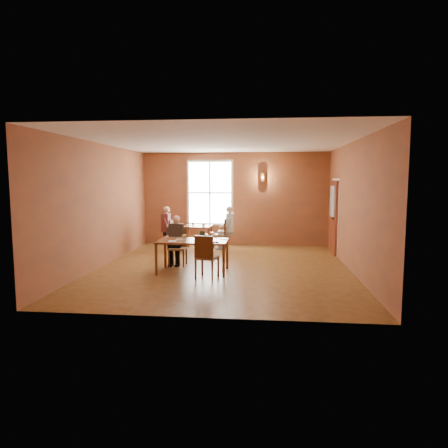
# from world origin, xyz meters

# --- Properties ---
(ground) EXTENTS (6.00, 7.00, 0.01)m
(ground) POSITION_xyz_m (0.00, 0.00, 0.00)
(ground) COLOR brown
(ground) RESTS_ON ground
(wall_back) EXTENTS (6.00, 0.04, 3.00)m
(wall_back) POSITION_xyz_m (0.00, 3.50, 1.50)
(wall_back) COLOR brown
(wall_back) RESTS_ON ground
(wall_front) EXTENTS (6.00, 0.04, 3.00)m
(wall_front) POSITION_xyz_m (0.00, -3.50, 1.50)
(wall_front) COLOR brown
(wall_front) RESTS_ON ground
(wall_left) EXTENTS (0.04, 7.00, 3.00)m
(wall_left) POSITION_xyz_m (-3.00, 0.00, 1.50)
(wall_left) COLOR brown
(wall_left) RESTS_ON ground
(wall_right) EXTENTS (0.04, 7.00, 3.00)m
(wall_right) POSITION_xyz_m (3.00, 0.00, 1.50)
(wall_right) COLOR brown
(wall_right) RESTS_ON ground
(ceiling) EXTENTS (6.00, 7.00, 0.04)m
(ceiling) POSITION_xyz_m (0.00, 0.00, 3.00)
(ceiling) COLOR white
(ceiling) RESTS_ON wall_back
(window) EXTENTS (1.36, 0.10, 1.96)m
(window) POSITION_xyz_m (-0.80, 3.45, 1.70)
(window) COLOR white
(window) RESTS_ON wall_back
(door) EXTENTS (0.12, 1.04, 2.10)m
(door) POSITION_xyz_m (2.94, 2.30, 1.05)
(door) COLOR maroon
(door) RESTS_ON ground
(wall_sconce) EXTENTS (0.16, 0.16, 0.28)m
(wall_sconce) POSITION_xyz_m (0.90, 3.40, 2.20)
(wall_sconce) COLOR brown
(wall_sconce) RESTS_ON wall_back
(main_table) EXTENTS (1.59, 0.89, 0.75)m
(main_table) POSITION_xyz_m (-0.65, -0.48, 0.37)
(main_table) COLOR brown
(main_table) RESTS_ON ground
(chair_diner_main) EXTENTS (0.40, 0.40, 0.90)m
(chair_diner_main) POSITION_xyz_m (-1.15, 0.17, 0.45)
(chair_diner_main) COLOR brown
(chair_diner_main) RESTS_ON ground
(diner_main) EXTENTS (0.48, 0.48, 1.19)m
(diner_main) POSITION_xyz_m (-1.15, 0.14, 0.59)
(diner_main) COLOR black
(diner_main) RESTS_ON ground
(chair_empty) EXTENTS (0.50, 0.50, 0.95)m
(chair_empty) POSITION_xyz_m (-0.24, -1.00, 0.47)
(chair_empty) COLOR #462916
(chair_empty) RESTS_ON ground
(plate_food) EXTENTS (0.30, 0.30, 0.03)m
(plate_food) POSITION_xyz_m (-0.93, -0.47, 0.76)
(plate_food) COLOR silver
(plate_food) RESTS_ON main_table
(sandwich) EXTENTS (0.11, 0.11, 0.10)m
(sandwich) POSITION_xyz_m (-0.86, -0.44, 0.80)
(sandwich) COLOR tan
(sandwich) RESTS_ON main_table
(goblet_a) EXTENTS (0.08, 0.08, 0.19)m
(goblet_a) POSITION_xyz_m (-0.22, -0.35, 0.84)
(goblet_a) COLOR white
(goblet_a) RESTS_ON main_table
(goblet_b) EXTENTS (0.08, 0.08, 0.17)m
(goblet_b) POSITION_xyz_m (-0.08, -0.63, 0.83)
(goblet_b) COLOR white
(goblet_b) RESTS_ON main_table
(goblet_c) EXTENTS (0.08, 0.08, 0.18)m
(goblet_c) POSITION_xyz_m (-0.31, -0.65, 0.84)
(goblet_c) COLOR white
(goblet_c) RESTS_ON main_table
(menu_stand) EXTENTS (0.12, 0.08, 0.18)m
(menu_stand) POSITION_xyz_m (-0.47, -0.25, 0.84)
(menu_stand) COLOR #1A3420
(menu_stand) RESTS_ON main_table
(knife) EXTENTS (0.20, 0.06, 0.00)m
(knife) POSITION_xyz_m (-0.68, -0.76, 0.75)
(knife) COLOR silver
(knife) RESTS_ON main_table
(napkin) EXTENTS (0.17, 0.17, 0.01)m
(napkin) POSITION_xyz_m (-1.08, -0.69, 0.75)
(napkin) COLOR white
(napkin) RESTS_ON main_table
(side_plate) EXTENTS (0.21, 0.21, 0.01)m
(side_plate) POSITION_xyz_m (0.03, -0.22, 0.75)
(side_plate) COLOR silver
(side_plate) RESTS_ON main_table
(sunglasses) EXTENTS (0.13, 0.06, 0.02)m
(sunglasses) POSITION_xyz_m (-0.08, -0.78, 0.75)
(sunglasses) COLOR black
(sunglasses) RESTS_ON main_table
(second_table) EXTENTS (0.83, 0.83, 0.73)m
(second_table) POSITION_xyz_m (-1.04, 2.54, 0.36)
(second_table) COLOR brown
(second_table) RESTS_ON ground
(chair_diner_white) EXTENTS (0.42, 0.42, 0.95)m
(chair_diner_white) POSITION_xyz_m (-0.39, 2.54, 0.48)
(chair_diner_white) COLOR #46200E
(chair_diner_white) RESTS_ON ground
(diner_white) EXTENTS (0.51, 0.51, 1.28)m
(diner_white) POSITION_xyz_m (-0.36, 2.54, 0.64)
(diner_white) COLOR silver
(diner_white) RESTS_ON ground
(chair_diner_maroon) EXTENTS (0.40, 0.40, 0.90)m
(chair_diner_maroon) POSITION_xyz_m (-1.69, 2.54, 0.45)
(chair_diner_maroon) COLOR #592912
(chair_diner_maroon) RESTS_ON ground
(diner_maroon) EXTENTS (0.51, 0.51, 1.28)m
(diner_maroon) POSITION_xyz_m (-1.72, 2.54, 0.64)
(diner_maroon) COLOR maroon
(diner_maroon) RESTS_ON ground
(cup_a) EXTENTS (0.14, 0.14, 0.09)m
(cup_a) POSITION_xyz_m (-0.86, 2.45, 0.77)
(cup_a) COLOR white
(cup_a) RESTS_ON second_table
(cup_b) EXTENTS (0.12, 0.12, 0.08)m
(cup_b) POSITION_xyz_m (-1.22, 2.64, 0.77)
(cup_b) COLOR silver
(cup_b) RESTS_ON second_table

